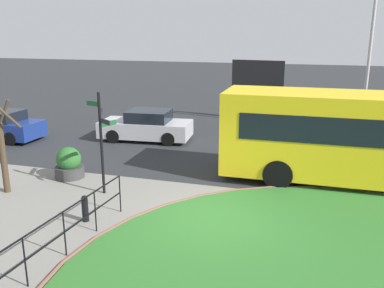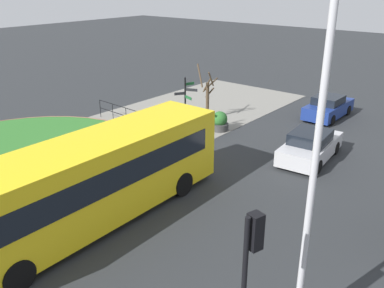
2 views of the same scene
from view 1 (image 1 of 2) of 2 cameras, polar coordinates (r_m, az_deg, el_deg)
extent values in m
plane|color=#282B2D|center=(11.78, 2.57, -10.49)|extent=(120.00, 120.00, 0.00)
cube|color=gray|center=(10.29, 0.16, -14.47)|extent=(32.00, 8.54, 0.02)
cylinder|color=black|center=(13.37, -12.44, -0.24)|extent=(0.09, 0.09, 3.25)
sphere|color=black|center=(13.03, -12.86, 6.87)|extent=(0.10, 0.10, 0.10)
cube|color=#195128|center=(13.31, -13.65, 5.48)|extent=(0.50, 0.20, 0.15)
cube|color=black|center=(13.49, -12.52, 4.47)|extent=(0.28, 0.61, 0.15)
cube|color=black|center=(12.89, -11.96, 3.04)|extent=(0.49, 0.34, 0.15)
cube|color=#195128|center=(13.44, -11.47, 2.80)|extent=(0.25, 0.59, 0.15)
cylinder|color=black|center=(11.91, -14.58, -8.93)|extent=(0.18, 0.18, 0.66)
sphere|color=black|center=(11.77, -14.70, -7.31)|extent=(0.17, 0.17, 0.17)
cube|color=black|center=(9.99, -17.50, -9.00)|extent=(0.31, 5.20, 0.03)
cube|color=black|center=(10.21, -17.27, -11.60)|extent=(0.31, 5.20, 0.03)
cylinder|color=black|center=(12.20, -9.95, -6.88)|extent=(0.04, 0.04, 1.13)
cylinder|color=black|center=(11.18, -13.25, -9.18)|extent=(0.04, 0.04, 1.13)
cylinder|color=black|center=(10.23, -17.24, -11.88)|extent=(0.04, 0.04, 1.13)
cylinder|color=black|center=(9.37, -22.12, -15.03)|extent=(0.04, 0.04, 1.13)
cylinder|color=black|center=(16.32, 12.47, -1.52)|extent=(1.00, 0.31, 1.00)
cylinder|color=black|center=(14.14, 11.81, -4.11)|extent=(1.00, 0.31, 1.00)
cube|color=navy|center=(22.25, -25.10, 2.02)|extent=(4.19, 1.78, 0.77)
cube|color=black|center=(22.02, -24.95, 3.59)|extent=(1.89, 1.55, 0.49)
cylinder|color=black|center=(20.88, -23.79, 0.68)|extent=(0.64, 0.22, 0.64)
cylinder|color=black|center=(22.07, -21.15, 1.69)|extent=(0.64, 0.22, 0.64)
cube|color=#B7B7BC|center=(20.17, -6.43, 2.12)|extent=(4.51, 2.25, 0.76)
cube|color=black|center=(19.98, -6.01, 3.90)|extent=(2.12, 1.82, 0.53)
cube|color=#EAEACC|center=(20.43, -12.78, 2.11)|extent=(0.04, 0.20, 0.12)
cube|color=#EAEACC|center=(21.44, -11.56, 2.79)|extent=(0.04, 0.20, 0.12)
cylinder|color=black|center=(19.90, -10.87, 1.06)|extent=(0.66, 0.28, 0.64)
cylinder|color=black|center=(21.45, -9.15, 2.17)|extent=(0.66, 0.28, 0.64)
cylinder|color=black|center=(19.05, -3.32, 0.68)|extent=(0.66, 0.28, 0.64)
cylinder|color=black|center=(20.67, -2.11, 1.86)|extent=(0.66, 0.28, 0.64)
cylinder|color=#B7B7BC|center=(22.54, 23.45, 11.80)|extent=(0.16, 0.16, 8.45)
cylinder|color=black|center=(25.24, 6.47, 6.15)|extent=(0.12, 0.12, 2.30)
cylinder|color=black|center=(24.67, 11.52, 5.73)|extent=(0.12, 0.12, 2.30)
cube|color=#1E66B2|center=(24.77, 9.08, 8.57)|extent=(3.02, 0.49, 2.37)
cube|color=black|center=(24.71, 9.04, 8.55)|extent=(3.10, 0.42, 2.47)
cylinder|color=#383838|center=(15.56, -16.59, -3.76)|extent=(1.03, 1.03, 0.42)
sphere|color=#286028|center=(15.41, -16.72, -2.02)|extent=(0.88, 0.88, 0.88)
cylinder|color=#423323|center=(14.60, -24.69, -1.82)|extent=(0.20, 0.20, 2.35)
cylinder|color=#423323|center=(14.46, -24.70, 3.86)|extent=(0.57, 0.10, 0.94)
cylinder|color=#423323|center=(13.77, -24.92, 4.25)|extent=(0.69, 0.93, 1.25)
camera|label=2|loc=(27.68, 40.92, 18.31)|focal=38.75mm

